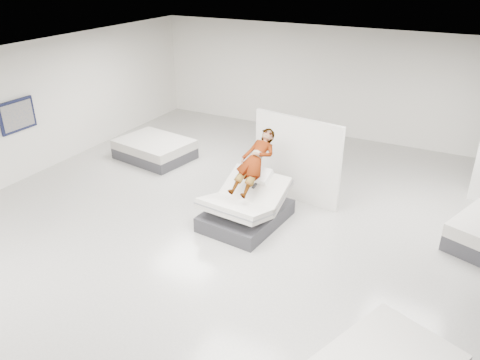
# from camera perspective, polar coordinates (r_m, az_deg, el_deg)

# --- Properties ---
(room) EXTENTS (14.00, 14.04, 3.20)m
(room) POSITION_cam_1_polar(r_m,az_deg,el_deg) (8.09, -1.46, 0.91)
(room) COLOR #B0AEA7
(room) RESTS_ON ground
(hero_bed) EXTENTS (1.51, 1.91, 1.03)m
(hero_bed) POSITION_cam_1_polar(r_m,az_deg,el_deg) (9.55, 0.74, -3.43)
(hero_bed) COLOR #333337
(hero_bed) RESTS_ON floor
(person) EXTENTS (0.70, 1.35, 1.47)m
(person) POSITION_cam_1_polar(r_m,az_deg,el_deg) (9.44, 1.76, 1.37)
(person) COLOR slate
(person) RESTS_ON hero_bed
(remote) EXTENTS (0.06, 0.15, 0.08)m
(remote) POSITION_cam_1_polar(r_m,az_deg,el_deg) (9.15, 1.77, -0.71)
(remote) COLOR black
(remote) RESTS_ON person
(divider_panel) EXTENTS (2.10, 0.43, 1.92)m
(divider_panel) POSITION_cam_1_polar(r_m,az_deg,el_deg) (10.32, 6.88, 2.51)
(divider_panel) COLOR white
(divider_panel) RESTS_ON floor
(flat_bed_left_far) EXTENTS (2.09, 1.69, 0.52)m
(flat_bed_left_far) POSITION_cam_1_polar(r_m,az_deg,el_deg) (12.88, -10.36, 3.72)
(flat_bed_left_far) COLOR #333337
(flat_bed_left_far) RESTS_ON floor
(wall_poster) EXTENTS (0.06, 0.95, 0.75)m
(wall_poster) POSITION_cam_1_polar(r_m,az_deg,el_deg) (12.24, -25.52, 7.11)
(wall_poster) COLOR black
(wall_poster) RESTS_ON wall_left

